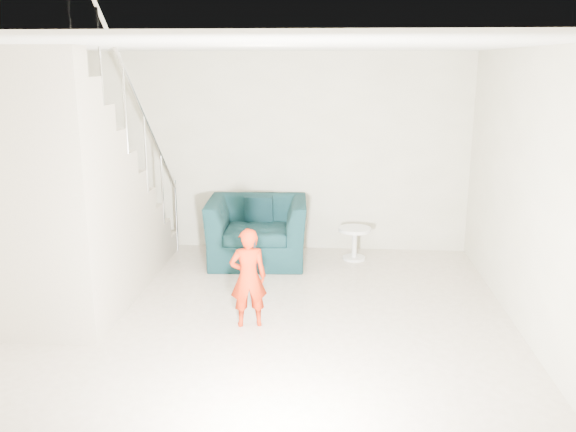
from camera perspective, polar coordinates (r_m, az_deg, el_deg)
The scene contains 13 objects.
floor at distance 6.12m, azimuth -2.27°, elevation -10.49°, with size 5.50×5.50×0.00m, color tan.
ceiling at distance 5.57m, azimuth -2.55°, elevation 15.66°, with size 5.50×5.50×0.00m, color silver.
back_wall at distance 8.39m, azimuth -0.24°, elevation 5.93°, with size 5.00×5.00×0.00m, color #A7A188.
front_wall at distance 3.10m, azimuth -8.33°, elevation -8.88°, with size 5.00×5.00×0.00m, color #A7A188.
left_wall at distance 6.48m, azimuth -24.97°, elevation 2.12°, with size 5.50×5.50×0.00m, color #A7A188.
right_wall at distance 5.95m, azimuth 22.27°, elevation 1.43°, with size 5.50×5.50×0.00m, color #A7A188.
armchair at distance 8.00m, azimuth -2.88°, elevation -1.36°, with size 1.27×1.11×0.83m, color black.
toddler at distance 6.02m, azimuth -3.74°, elevation -5.77°, with size 0.37×0.24×1.00m, color #9D0705.
side_table at distance 8.13m, azimuth 6.24°, elevation -2.07°, with size 0.43×0.43×0.43m.
staircase at distance 6.82m, azimuth -18.73°, elevation -0.21°, with size 1.02×3.03×3.62m.
cushion at distance 8.17m, azimuth -2.75°, elevation 0.72°, with size 0.38×0.11×0.36m, color black.
throw at distance 7.95m, azimuth -6.71°, elevation -0.74°, with size 0.05×0.51×0.57m, color black.
phone at distance 5.87m, azimuth -3.15°, elevation -2.48°, with size 0.02×0.05×0.10m, color black.
Camera 1 is at (0.65, -5.53, 2.56)m, focal length 38.00 mm.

